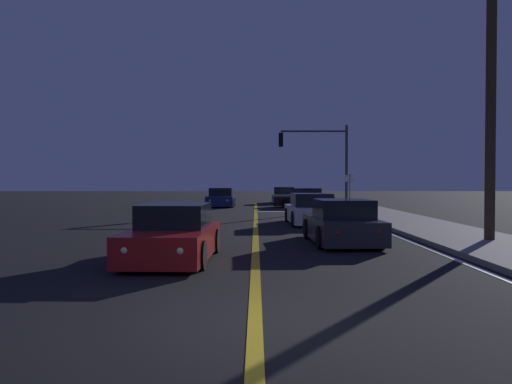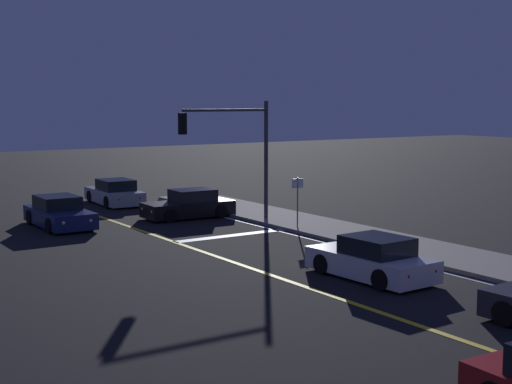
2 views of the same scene
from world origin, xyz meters
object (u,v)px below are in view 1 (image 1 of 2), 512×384
(car_following_oncoming_white, at_px, (310,211))
(car_lead_oncoming_red, at_px, (172,236))
(car_parked_curb_navy, at_px, (220,198))
(traffic_signal_near_right, at_px, (320,153))
(car_far_approaching_charcoal, at_px, (341,224))
(street_sign_corner, at_px, (349,186))
(utility_pole_right, at_px, (490,86))
(car_side_waiting_black, at_px, (303,199))
(car_mid_block_silver, at_px, (283,196))

(car_following_oncoming_white, relative_size, car_lead_oncoming_red, 1.00)
(car_parked_curb_navy, relative_size, car_following_oncoming_white, 1.04)
(car_following_oncoming_white, height_order, traffic_signal_near_right, traffic_signal_near_right)
(car_following_oncoming_white, bearing_deg, car_lead_oncoming_red, -115.99)
(car_far_approaching_charcoal, xyz_separation_m, car_parked_curb_navy, (-5.13, 21.45, 0.00))
(car_parked_curb_navy, xyz_separation_m, street_sign_corner, (8.09, -6.56, 0.95))
(car_parked_curb_navy, distance_m, utility_pole_right, 24.08)
(car_parked_curb_navy, bearing_deg, traffic_signal_near_right, 150.85)
(car_parked_curb_navy, bearing_deg, car_side_waiting_black, 170.68)
(utility_pole_right, bearing_deg, car_side_waiting_black, 99.76)
(utility_pole_right, bearing_deg, traffic_signal_near_right, 98.73)
(car_far_approaching_charcoal, height_order, car_parked_curb_navy, same)
(car_following_oncoming_white, bearing_deg, car_far_approaching_charcoal, -90.60)
(car_parked_curb_navy, height_order, car_following_oncoming_white, same)
(car_far_approaching_charcoal, bearing_deg, car_side_waiting_black, 85.04)
(traffic_signal_near_right, relative_size, street_sign_corner, 2.41)
(car_far_approaching_charcoal, relative_size, utility_pole_right, 0.46)
(car_parked_curb_navy, relative_size, traffic_signal_near_right, 0.81)
(car_parked_curb_navy, height_order, traffic_signal_near_right, traffic_signal_near_right)
(car_following_oncoming_white, xyz_separation_m, car_side_waiting_black, (1.00, 13.69, -0.00))
(car_lead_oncoming_red, xyz_separation_m, traffic_signal_near_right, (6.18, 20.95, 3.11))
(traffic_signal_near_right, bearing_deg, car_following_oncoming_white, 80.57)
(car_lead_oncoming_red, bearing_deg, car_side_waiting_black, -100.64)
(car_side_waiting_black, bearing_deg, traffic_signal_near_right, -161.57)
(utility_pole_right, bearing_deg, car_following_oncoming_white, 122.87)
(car_parked_curb_navy, distance_m, street_sign_corner, 10.45)
(traffic_signal_near_right, distance_m, utility_pole_right, 18.22)
(car_parked_curb_navy, xyz_separation_m, car_mid_block_silver, (4.83, 5.30, -0.00))
(car_far_approaching_charcoal, distance_m, car_side_waiting_black, 20.49)
(car_mid_block_silver, bearing_deg, car_lead_oncoming_red, -95.58)
(street_sign_corner, bearing_deg, car_side_waiting_black, 111.25)
(traffic_signal_near_right, bearing_deg, street_sign_corner, 115.91)
(traffic_signal_near_right, relative_size, utility_pole_right, 0.60)
(car_far_approaching_charcoal, xyz_separation_m, car_following_oncoming_white, (-0.22, 6.79, 0.00))
(car_side_waiting_black, bearing_deg, car_parked_curb_navy, 82.84)
(car_side_waiting_black, bearing_deg, car_mid_block_silver, 12.01)
(car_side_waiting_black, bearing_deg, car_lead_oncoming_red, 169.43)
(car_far_approaching_charcoal, bearing_deg, car_lead_oncoming_red, -147.46)
(car_following_oncoming_white, height_order, car_side_waiting_black, same)
(car_far_approaching_charcoal, relative_size, street_sign_corner, 1.86)
(car_mid_block_silver, distance_m, street_sign_corner, 12.34)
(utility_pole_right, bearing_deg, car_parked_curb_navy, 113.57)
(car_lead_oncoming_red, bearing_deg, car_mid_block_silver, -96.01)
(traffic_signal_near_right, height_order, utility_pole_right, utility_pole_right)
(car_far_approaching_charcoal, relative_size, car_lead_oncoming_red, 0.99)
(car_far_approaching_charcoal, height_order, street_sign_corner, street_sign_corner)
(car_side_waiting_black, xyz_separation_m, traffic_signal_near_right, (0.81, -2.78, 3.11))
(car_mid_block_silver, xyz_separation_m, street_sign_corner, (3.26, -11.86, 0.95))
(utility_pole_right, bearing_deg, car_mid_block_silver, 99.77)
(car_side_waiting_black, distance_m, utility_pole_right, 21.47)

